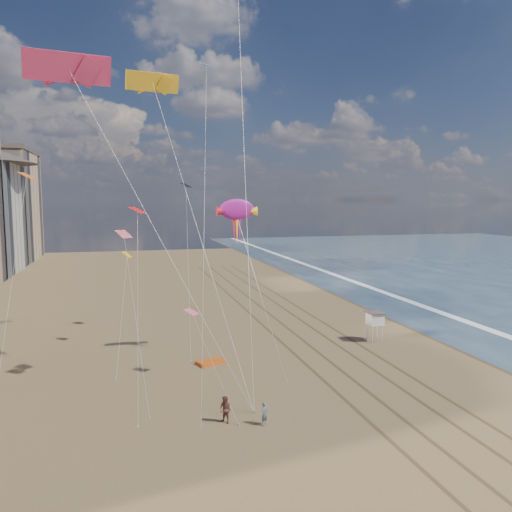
{
  "coord_description": "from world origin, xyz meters",
  "views": [
    {
      "loc": [
        -16.54,
        -18.55,
        14.68
      ],
      "look_at": [
        -4.86,
        26.0,
        9.5
      ],
      "focal_mm": 35.0,
      "sensor_mm": 36.0,
      "label": 1
    }
  ],
  "objects_px": {
    "grounded_kite": "(211,362)",
    "kite_flyer_a": "(265,414)",
    "kite_flyer_b": "(225,410)",
    "lifeguard_stand": "(375,319)",
    "show_kite": "(237,210)"
  },
  "relations": [
    {
      "from": "kite_flyer_a",
      "to": "kite_flyer_b",
      "type": "height_order",
      "value": "kite_flyer_b"
    },
    {
      "from": "kite_flyer_a",
      "to": "kite_flyer_b",
      "type": "distance_m",
      "value": 2.61
    },
    {
      "from": "kite_flyer_b",
      "to": "lifeguard_stand",
      "type": "bearing_deg",
      "value": 86.48
    },
    {
      "from": "lifeguard_stand",
      "to": "kite_flyer_a",
      "type": "distance_m",
      "value": 22.85
    },
    {
      "from": "kite_flyer_b",
      "to": "grounded_kite",
      "type": "bearing_deg",
      "value": 133.07
    },
    {
      "from": "lifeguard_stand",
      "to": "show_kite",
      "type": "bearing_deg",
      "value": -175.25
    },
    {
      "from": "grounded_kite",
      "to": "lifeguard_stand",
      "type": "bearing_deg",
      "value": -12.08
    },
    {
      "from": "lifeguard_stand",
      "to": "kite_flyer_b",
      "type": "height_order",
      "value": "lifeguard_stand"
    },
    {
      "from": "show_kite",
      "to": "kite_flyer_b",
      "type": "xyz_separation_m",
      "value": [
        -3.87,
        -13.69,
        -12.87
      ]
    },
    {
      "from": "grounded_kite",
      "to": "kite_flyer_a",
      "type": "xyz_separation_m",
      "value": [
        1.38,
        -13.15,
        0.64
      ]
    },
    {
      "from": "show_kite",
      "to": "kite_flyer_a",
      "type": "height_order",
      "value": "show_kite"
    },
    {
      "from": "lifeguard_stand",
      "to": "kite_flyer_b",
      "type": "distance_m",
      "value": 24.04
    },
    {
      "from": "kite_flyer_a",
      "to": "kite_flyer_b",
      "type": "xyz_separation_m",
      "value": [
        -2.43,
        0.94,
        0.14
      ]
    },
    {
      "from": "kite_flyer_a",
      "to": "kite_flyer_b",
      "type": "relative_size",
      "value": 0.85
    },
    {
      "from": "grounded_kite",
      "to": "kite_flyer_b",
      "type": "bearing_deg",
      "value": -115.75
    }
  ]
}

